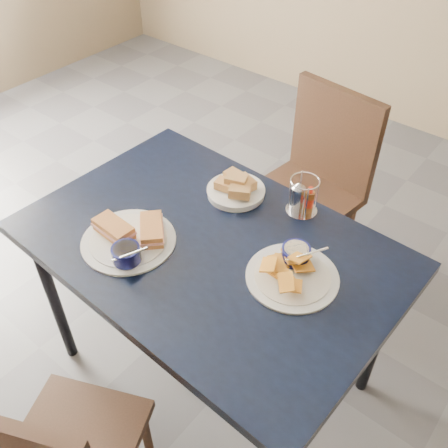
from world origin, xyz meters
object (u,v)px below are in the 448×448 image
Objects in this scene: sandwich_plate at (130,238)px; bread_basket at (236,188)px; condiment_caddy at (302,198)px; chair_near at (53,448)px; dining_table at (210,256)px; chair_far at (314,175)px; plantain_plate at (293,269)px.

sandwich_plate reaches higher than bread_basket.
chair_near is at bearing -98.26° from condiment_caddy.
chair_far is at bearing 94.70° from dining_table.
dining_table is at bearing -168.32° from plantain_plate.
dining_table is at bearing -113.65° from condiment_caddy.
chair_far is 0.61m from bread_basket.
condiment_caddy reaches higher than chair_near.
condiment_caddy is at bearing 66.35° from dining_table.
plantain_plate is at bearing -62.08° from condiment_caddy.
condiment_caddy reaches higher than plantain_plate.
dining_table is 0.27m from sandwich_plate.
dining_table is 0.38m from condiment_caddy.
chair_near is at bearing -90.47° from dining_table.
dining_table is at bearing 89.53° from chair_near.
chair_near is at bearing -85.12° from bread_basket.
chair_far is 2.89× the size of sandwich_plate.
chair_near is 1.51m from chair_far.
plantain_plate is (0.29, 0.76, 0.32)m from chair_near.
bread_basket is 1.53× the size of condiment_caddy.
condiment_caddy reaches higher than dining_table.
condiment_caddy reaches higher than sandwich_plate.
chair_far reaches higher than dining_table.
bread_basket is at bearing 152.33° from plantain_plate.
bread_basket is 0.24m from condiment_caddy.
plantain_plate is at bearing 11.68° from dining_table.
plantain_plate reaches higher than dining_table.
condiment_caddy is (0.23, 0.07, 0.03)m from bread_basket.
condiment_caddy is (0.21, -0.48, 0.28)m from chair_far.
condiment_caddy is at bearing 17.54° from bread_basket.
condiment_caddy is (-0.14, 0.27, 0.04)m from plantain_plate.
chair_near is 3.76× the size of bread_basket.
bread_basket is at bearing -162.46° from condiment_caddy.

